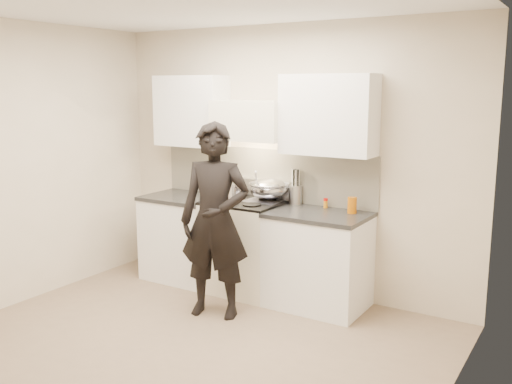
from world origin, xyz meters
TOP-DOWN VIEW (x-y plane):
  - ground_plane at (0.00, 0.00)m, footprint 4.00×4.00m
  - room_shell at (-0.06, 0.37)m, footprint 4.04×3.54m
  - stove at (-0.30, 1.42)m, footprint 0.76×0.65m
  - counter_right at (0.53, 1.43)m, footprint 0.92×0.67m
  - counter_left at (-1.08, 1.43)m, footprint 0.82×0.67m
  - wok at (-0.10, 1.57)m, footprint 0.41×0.49m
  - stock_pot at (-0.42, 1.28)m, footprint 0.38×0.32m
  - utensil_crock at (0.15, 1.67)m, footprint 0.13×0.13m
  - spice_jar at (0.49, 1.66)m, footprint 0.04×0.04m
  - oil_glass at (0.80, 1.57)m, footprint 0.09×0.09m
  - person at (-0.18, 0.75)m, footprint 0.74×0.59m

SIDE VIEW (x-z plane):
  - ground_plane at x=0.00m, z-range 0.00..0.00m
  - counter_right at x=0.53m, z-range 0.00..0.92m
  - counter_left at x=-1.08m, z-range 0.00..0.92m
  - stove at x=-0.30m, z-range 0.00..0.95m
  - person at x=-0.18m, z-range 0.00..1.78m
  - spice_jar at x=0.49m, z-range 0.92..1.02m
  - oil_glass at x=0.80m, z-range 0.92..1.07m
  - utensil_crock at x=0.15m, z-range 0.85..1.20m
  - stock_pot at x=-0.42m, z-range 0.96..1.14m
  - wok at x=-0.10m, z-range 0.90..1.23m
  - room_shell at x=-0.06m, z-range 0.25..2.95m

